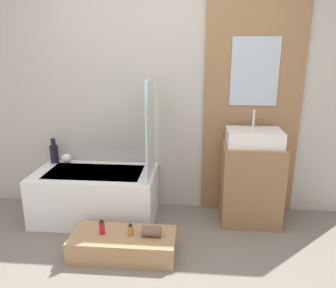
{
  "coord_description": "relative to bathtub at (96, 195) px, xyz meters",
  "views": [
    {
      "loc": [
        0.34,
        -1.84,
        1.7
      ],
      "look_at": [
        0.12,
        0.72,
        0.96
      ],
      "focal_mm": 35.0,
      "sensor_mm": 36.0,
      "label": 1
    }
  ],
  "objects": [
    {
      "name": "bottle_soap_secondary",
      "position": [
        0.48,
        -0.62,
        -0.02
      ],
      "size": [
        0.05,
        0.05,
        0.1
      ],
      "color": "#B2752D",
      "rests_on": "wooden_step_bench"
    },
    {
      "name": "vanity_cabinet",
      "position": [
        1.58,
        0.09,
        0.15
      ],
      "size": [
        0.58,
        0.46,
        0.81
      ],
      "primitive_type": "cube",
      "color": "#8E6642",
      "rests_on": "ground_plane"
    },
    {
      "name": "glass_shower_screen",
      "position": [
        0.58,
        -0.04,
        0.72
      ],
      "size": [
        0.01,
        0.56,
        0.94
      ],
      "primitive_type": "cube",
      "color": "silver",
      "rests_on": "bathtub"
    },
    {
      "name": "bathtub",
      "position": [
        0.0,
        0.0,
        0.0
      ],
      "size": [
        1.23,
        0.67,
        0.51
      ],
      "color": "white",
      "rests_on": "ground_plane"
    },
    {
      "name": "wall_tiled_back",
      "position": [
        0.67,
        0.39,
        1.04
      ],
      "size": [
        4.2,
        0.06,
        2.6
      ],
      "primitive_type": "cube",
      "color": "#B7B2A8",
      "rests_on": "ground_plane"
    },
    {
      "name": "wall_wood_accent",
      "position": [
        1.58,
        0.34,
        1.05
      ],
      "size": [
        0.97,
        0.04,
        2.6
      ],
      "color": "#8E6642",
      "rests_on": "ground_plane"
    },
    {
      "name": "vase_round_light",
      "position": [
        -0.38,
        0.23,
        0.31
      ],
      "size": [
        0.11,
        0.11,
        0.11
      ],
      "primitive_type": "sphere",
      "color": "white",
      "rests_on": "bathtub"
    },
    {
      "name": "towel_roll",
      "position": [
        0.66,
        -0.62,
        -0.02
      ],
      "size": [
        0.16,
        0.09,
        0.09
      ],
      "primitive_type": "cylinder",
      "rotation": [
        0.0,
        1.57,
        0.0
      ],
      "color": "brown",
      "rests_on": "wooden_step_bench"
    },
    {
      "name": "wooden_step_bench",
      "position": [
        0.42,
        -0.62,
        -0.16
      ],
      "size": [
        0.89,
        0.39,
        0.19
      ],
      "primitive_type": "cube",
      "color": "#A87F56",
      "rests_on": "ground_plane"
    },
    {
      "name": "bottle_soap_primary",
      "position": [
        0.24,
        -0.62,
        -0.01
      ],
      "size": [
        0.05,
        0.05,
        0.13
      ],
      "color": "#B21928",
      "rests_on": "wooden_step_bench"
    },
    {
      "name": "vase_tall_dark",
      "position": [
        -0.52,
        0.24,
        0.36
      ],
      "size": [
        0.09,
        0.09,
        0.27
      ],
      "color": "black",
      "rests_on": "bathtub"
    },
    {
      "name": "sink",
      "position": [
        1.58,
        0.09,
        0.63
      ],
      "size": [
        0.52,
        0.36,
        0.33
      ],
      "color": "white",
      "rests_on": "vanity_cabinet"
    }
  ]
}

